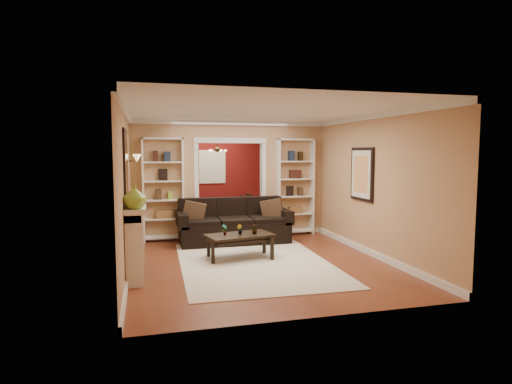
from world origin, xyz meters
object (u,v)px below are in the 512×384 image
object	(u,v)px
fireplace	(137,238)
dining_table	(218,215)
coffee_table	(240,247)
bookshelf_right	(295,187)
bookshelf_left	(163,190)
sofa	(234,221)

from	to	relation	value
fireplace	dining_table	xyz separation A→B (m)	(2.05, 4.27, -0.30)
coffee_table	dining_table	world-z (taller)	dining_table
bookshelf_right	fireplace	xyz separation A→B (m)	(-3.64, -2.53, -0.57)
bookshelf_left	fireplace	size ratio (longest dim) A/B	1.35
coffee_table	dining_table	bearing A→B (deg)	74.66
sofa	bookshelf_left	world-z (taller)	bookshelf_left
sofa	coffee_table	xyz separation A→B (m)	(-0.19, -1.43, -0.25)
bookshelf_left	fireplace	xyz separation A→B (m)	(-0.54, -2.53, -0.57)
coffee_table	fireplace	distance (m)	1.94
bookshelf_left	fireplace	distance (m)	2.65
bookshelf_right	fireplace	size ratio (longest dim) A/B	1.35
sofa	bookshelf_right	distance (m)	1.85
coffee_table	fireplace	size ratio (longest dim) A/B	0.71
bookshelf_right	fireplace	bearing A→B (deg)	-145.20
sofa	dining_table	bearing A→B (deg)	89.25
coffee_table	dining_table	size ratio (longest dim) A/B	0.75
bookshelf_left	dining_table	bearing A→B (deg)	49.03
fireplace	dining_table	distance (m)	4.75
coffee_table	bookshelf_left	xyz separation A→B (m)	(-1.29, 2.01, 0.92)
fireplace	bookshelf_left	bearing A→B (deg)	77.95
bookshelf_left	dining_table	distance (m)	2.46
coffee_table	dining_table	distance (m)	3.76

